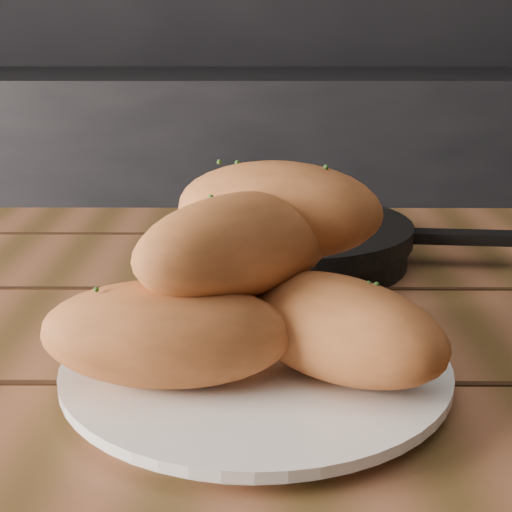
{
  "coord_description": "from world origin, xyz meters",
  "views": [
    {
      "loc": [
        0.11,
        -0.06,
        1.0
      ],
      "look_at": [
        0.1,
        0.44,
        0.84
      ],
      "focal_mm": 50.0,
      "sensor_mm": 36.0,
      "label": 1
    }
  ],
  "objects_px": {
    "table": "(246,426)",
    "bread_rolls": "(253,280)",
    "skillet": "(289,240)",
    "plate": "(256,369)"
  },
  "relations": [
    {
      "from": "table",
      "to": "skillet",
      "type": "height_order",
      "value": "skillet"
    },
    {
      "from": "table",
      "to": "bread_rolls",
      "type": "bearing_deg",
      "value": -85.07
    },
    {
      "from": "table",
      "to": "bread_rolls",
      "type": "distance_m",
      "value": 0.19
    },
    {
      "from": "plate",
      "to": "bread_rolls",
      "type": "height_order",
      "value": "bread_rolls"
    },
    {
      "from": "plate",
      "to": "bread_rolls",
      "type": "distance_m",
      "value": 0.07
    },
    {
      "from": "table",
      "to": "plate",
      "type": "relative_size",
      "value": 5.66
    },
    {
      "from": "bread_rolls",
      "to": "skillet",
      "type": "xyz_separation_m",
      "value": [
        0.04,
        0.28,
        -0.05
      ]
    },
    {
      "from": "bread_rolls",
      "to": "skillet",
      "type": "height_order",
      "value": "bread_rolls"
    },
    {
      "from": "table",
      "to": "skillet",
      "type": "distance_m",
      "value": 0.23
    },
    {
      "from": "table",
      "to": "bread_rolls",
      "type": "xyz_separation_m",
      "value": [
        0.01,
        -0.09,
        0.17
      ]
    }
  ]
}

